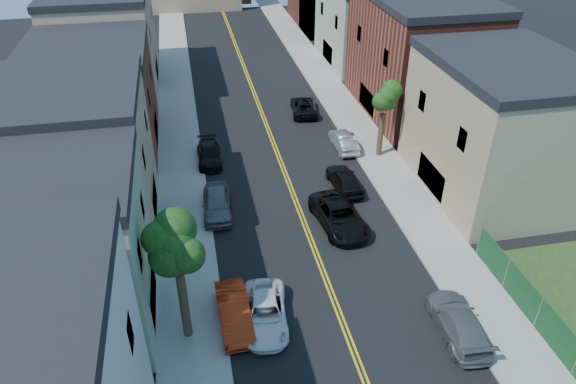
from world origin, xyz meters
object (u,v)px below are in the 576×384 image
grey_car_left (217,203)px  silver_car_right (344,141)px  black_suv_lane (339,216)px  black_car_right (345,179)px  red_sedan (234,312)px  black_car_left (209,154)px  white_pickup (265,313)px  dark_car_right_far (304,106)px  grey_car_right (459,322)px

grey_car_left → silver_car_right: size_ratio=1.11×
black_suv_lane → black_car_right: bearing=62.4°
black_car_right → black_suv_lane: (-1.65, -4.33, 0.02)m
red_sedan → grey_car_left: 10.13m
black_car_left → black_suv_lane: 12.79m
silver_car_right → black_suv_lane: black_suv_lane is taller
red_sedan → grey_car_left: size_ratio=0.96×
white_pickup → dark_car_right_far: 26.34m
white_pickup → black_car_right: 14.03m
silver_car_right → grey_car_right: bearing=89.3°
white_pickup → grey_car_right: (9.43, -2.62, 0.06)m
black_suv_lane → black_car_left: bearing=120.0°
dark_car_right_far → black_car_right: bearing=96.7°
white_pickup → black_suv_lane: size_ratio=0.86×
grey_car_left → black_car_right: size_ratio=1.06×
red_sedan → dark_car_right_far: size_ratio=0.93×
grey_car_right → black_suv_lane: black_suv_lane is taller
red_sedan → black_suv_lane: size_ratio=0.80×
grey_car_left → black_suv_lane: bearing=-18.4°
grey_car_left → black_car_left: grey_car_left is taller
black_car_left → dark_car_right_far: (9.36, 7.52, 0.02)m
black_suv_lane → silver_car_right: bearing=65.1°
grey_car_right → black_car_right: bearing=-79.1°
grey_car_right → dark_car_right_far: size_ratio=1.05×
white_pickup → black_car_left: white_pickup is taller
grey_car_right → dark_car_right_far: bearing=-82.5°
black_car_left → black_car_right: bearing=-31.5°
white_pickup → black_suv_lane: bearing=57.5°
dark_car_right_far → red_sedan: bearing=76.3°
red_sedan → grey_car_right: 11.38m
white_pickup → black_car_left: bearing=102.1°
white_pickup → black_car_left: 17.70m
black_car_left → red_sedan: bearing=-89.0°
black_car_right → black_suv_lane: 4.64m
silver_car_right → dark_car_right_far: (-1.64, 7.55, -0.03)m
grey_car_left → grey_car_right: 17.05m
dark_car_right_far → grey_car_left: bearing=64.6°
grey_car_right → silver_car_right: bearing=-85.9°
red_sedan → black_car_left: bearing=88.1°
grey_car_left → black_car_left: 7.23m
white_pickup → black_car_right: (7.73, 11.71, 0.09)m
red_sedan → black_car_right: 14.74m
white_pickup → grey_car_right: size_ratio=0.95×
red_sedan → grey_car_right: bearing=-16.6°
grey_car_right → black_car_right: 14.43m
red_sedan → black_car_right: black_car_right is taller
silver_car_right → dark_car_right_far: silver_car_right is taller
red_sedan → grey_car_left: grey_car_left is taller
dark_car_right_far → black_suv_lane: (-1.71, -17.78, 0.11)m
grey_car_right → dark_car_right_far: 27.82m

